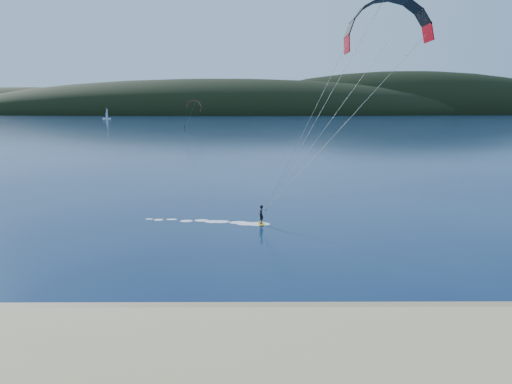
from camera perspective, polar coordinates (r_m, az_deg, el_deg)
ground at (r=18.92m, az=-8.77°, el=-20.83°), size 1800.00×1800.00×0.00m
wet_sand at (r=22.83m, az=-7.09°, el=-14.89°), size 220.00×2.50×0.10m
headland at (r=761.33m, az=-0.47°, el=9.68°), size 1200.00×310.00×140.00m
kitesurfer_near at (r=36.23m, az=14.88°, el=16.43°), size 23.12×6.17×16.92m
kitesurfer_far at (r=217.15m, az=-7.80°, el=10.34°), size 9.54×6.89×12.93m
sailboat at (r=443.30m, az=-18.13°, el=8.75°), size 7.52×4.79×10.60m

